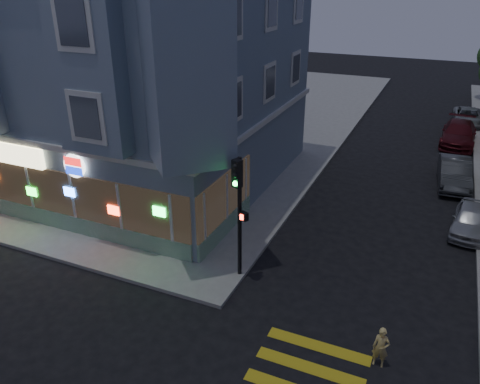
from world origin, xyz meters
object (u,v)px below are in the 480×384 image
Objects in this scene: running_child at (381,347)px; parked_car_a at (471,220)px; parked_car_b at (454,173)px; parked_car_c at (459,134)px; traffic_signal at (239,199)px; parked_car_d at (468,117)px.

running_child reaches higher than parked_car_a.
parked_car_b is 0.86× the size of parked_car_c.
parked_car_b is at bearing 85.37° from running_child.
parked_car_b is at bearing 81.57° from traffic_signal.
parked_car_d is (0.69, 12.63, -0.12)m from parked_car_b.
parked_car_a is 11.09m from traffic_signal.
parked_car_c is at bearing 87.21° from running_child.
parked_car_c reaches higher than running_child.
parked_car_a is at bearing 77.50° from running_child.
parked_car_c is at bearing -99.88° from parked_car_d.
parked_car_a is at bearing -85.63° from parked_car_b.
parked_car_d is at bearing 85.95° from parked_car_c.
traffic_signal reaches higher than parked_car_b.
parked_car_a is 0.83× the size of parked_car_d.
parked_car_c is at bearing 99.11° from parked_car_a.
parked_car_d is 0.93× the size of traffic_signal.
parked_car_b is 0.94× the size of traffic_signal.
running_child is at bearing -1.30° from traffic_signal.
parked_car_a is 12.65m from parked_car_c.
parked_car_d is 26.47m from traffic_signal.
parked_car_b is at bearing 104.61° from parked_car_a.
parked_car_b is 12.65m from parked_car_d.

